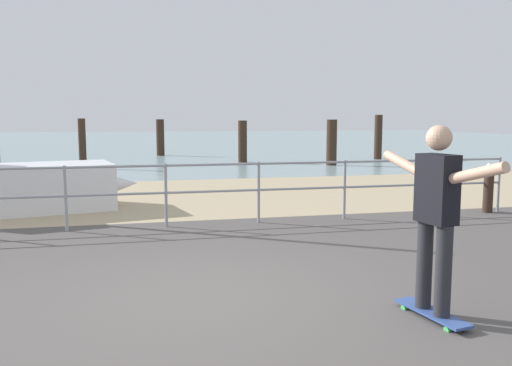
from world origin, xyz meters
TOP-DOWN VIEW (x-y plane):
  - ground_plane at (0.00, -1.00)m, footprint 24.00×10.00m
  - beach_strip at (0.00, 7.00)m, footprint 24.00×6.00m
  - sea_surface at (0.00, 35.00)m, footprint 72.00×50.00m
  - railing_fence at (-0.21, 3.60)m, footprint 12.39×0.05m
  - skateboard at (1.84, -0.97)m, footprint 0.34×0.82m
  - skateboarder at (1.84, -0.97)m, footprint 0.35×1.44m
  - bollard_short at (5.74, 3.58)m, footprint 0.18×0.18m
  - seagull at (5.73, 3.57)m, footprint 0.35×0.41m
  - groyne_post_1 at (-2.40, 14.33)m, footprint 0.25×0.25m
  - groyne_post_2 at (0.55, 19.84)m, footprint 0.36×0.36m
  - groyne_post_3 at (3.49, 15.46)m, footprint 0.34×0.34m
  - groyne_post_4 at (6.43, 13.51)m, footprint 0.38×0.38m
  - groyne_post_5 at (9.37, 15.77)m, footprint 0.32×0.32m

SIDE VIEW (x-z plane):
  - ground_plane at x=0.00m, z-range -0.02..0.02m
  - beach_strip at x=0.00m, z-range -0.02..0.02m
  - sea_surface at x=0.00m, z-range -0.02..0.02m
  - skateboard at x=1.84m, z-range 0.03..0.11m
  - bollard_short at x=5.74m, z-range 0.00..0.78m
  - railing_fence at x=-0.21m, z-range 0.17..1.22m
  - groyne_post_3 at x=3.49m, z-range 0.00..1.64m
  - groyne_post_2 at x=0.55m, z-range 0.00..1.67m
  - groyne_post_4 at x=6.43m, z-range 0.00..1.69m
  - seagull at x=5.73m, z-range 0.77..0.95m
  - groyne_post_1 at x=-2.40m, z-range 0.00..1.73m
  - groyne_post_5 at x=9.37m, z-range 0.00..1.87m
  - skateboarder at x=1.84m, z-range 0.19..1.84m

